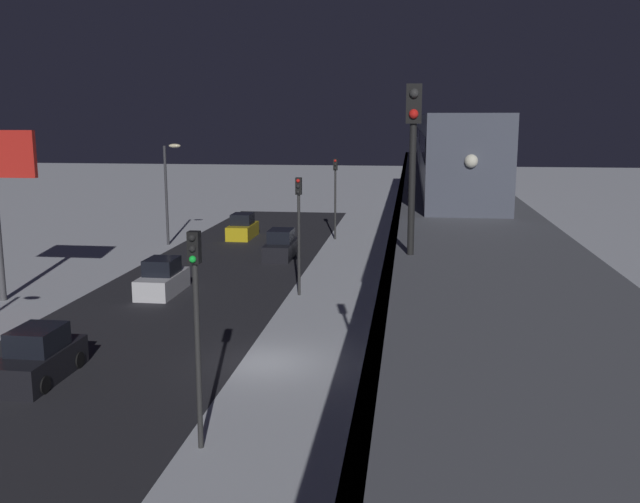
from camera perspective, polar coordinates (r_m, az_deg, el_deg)
ground_plane at (r=28.00m, az=-4.47°, el=-9.01°), size 240.00×240.00×0.00m
avenue_asphalt at (r=29.96m, az=-16.82°, el=-8.11°), size 11.00×90.32×0.01m
elevated_railway at (r=26.16m, az=11.32°, el=1.60°), size 5.00×90.32×6.24m
subway_train at (r=60.23m, az=9.34°, el=9.22°), size 2.94×74.07×3.40m
rail_signal at (r=16.64m, az=7.58°, el=8.99°), size 0.36×0.41×4.00m
sedan_black at (r=27.98m, az=-21.90°, el=-8.10°), size 1.91×4.20×1.97m
sedan_white at (r=39.39m, az=-12.70°, el=-2.23°), size 1.80×4.19×1.97m
sedan_yellow at (r=56.92m, az=-6.32°, el=1.91°), size 1.80×4.18×1.97m
sedan_black_2 at (r=48.49m, az=-3.19°, el=0.43°), size 1.80×4.63×1.97m
traffic_light_near at (r=20.03m, az=-10.05°, el=-4.62°), size 0.32×0.44×6.40m
traffic_light_mid at (r=37.48m, az=-1.74°, el=2.67°), size 0.32×0.44×6.40m
traffic_light_far at (r=55.43m, az=1.25°, el=5.28°), size 0.32×0.44×6.40m
street_lamp_far at (r=54.10m, az=-12.21°, el=5.57°), size 1.35×0.44×7.65m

